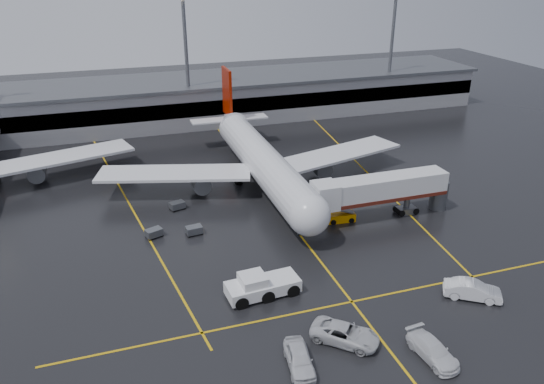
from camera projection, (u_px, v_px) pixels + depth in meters
name	position (u px, v px, depth m)	size (l,w,h in m)	color
ground	(281.00, 211.00, 72.56)	(220.00, 220.00, 0.00)	black
apron_line_centre	(281.00, 211.00, 72.56)	(0.25, 90.00, 0.02)	gold
apron_line_stop	(352.00, 302.00, 53.53)	(60.00, 0.25, 0.02)	gold
apron_line_left	(127.00, 201.00, 75.51)	(0.25, 70.00, 0.02)	gold
apron_line_right	(364.00, 170.00, 86.34)	(0.25, 70.00, 0.02)	gold
terminal	(208.00, 98.00, 112.25)	(122.00, 19.00, 8.60)	gray
light_mast_mid	(186.00, 56.00, 101.50)	(3.00, 1.20, 25.45)	#595B60
light_mast_right	(392.00, 44.00, 114.31)	(3.00, 1.20, 25.45)	#595B60
main_airliner	(260.00, 159.00, 79.21)	(48.80, 45.60, 14.10)	silver
jet_bridge	(381.00, 191.00, 69.13)	(19.90, 3.40, 6.05)	silver
pushback_tractor	(261.00, 286.00, 54.17)	(7.80, 3.77, 2.71)	white
belt_loader	(341.00, 217.00, 69.54)	(3.89, 2.11, 2.37)	orange
service_van_a	(345.00, 334.00, 47.68)	(2.89, 6.27, 1.74)	silver
service_van_b	(433.00, 350.00, 45.81)	(2.27, 5.58, 1.62)	silver
service_van_c	(473.00, 290.00, 53.77)	(2.01, 5.75, 1.89)	silver
service_van_d	(299.00, 358.00, 44.77)	(2.08, 5.17, 1.76)	silver
baggage_cart_a	(194.00, 230.00, 66.20)	(2.14, 1.52, 1.12)	#595B60
baggage_cart_b	(154.00, 233.00, 65.57)	(2.33, 1.93, 1.12)	#595B60
baggage_cart_c	(177.00, 205.00, 72.73)	(2.29, 1.83, 1.12)	#595B60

